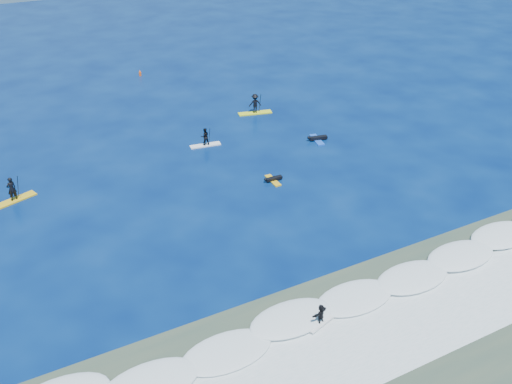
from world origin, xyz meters
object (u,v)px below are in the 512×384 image
sup_paddler_left (13,193)px  marker_buoy (140,73)px  prone_paddler_far (317,139)px  prone_paddler_near (273,179)px  sup_paddler_center (205,138)px  sup_paddler_right (255,105)px  wave_surfer (321,315)px

sup_paddler_left → marker_buoy: 27.86m
prone_paddler_far → prone_paddler_near: bearing=136.0°
sup_paddler_center → sup_paddler_right: size_ratio=0.81×
sup_paddler_right → wave_surfer: 29.33m
wave_surfer → sup_paddler_center: bearing=64.7°
sup_paddler_right → wave_surfer: sup_paddler_right is taller
sup_paddler_left → wave_surfer: sup_paddler_left is taller
sup_paddler_center → sup_paddler_right: (7.15, 4.40, 0.20)m
sup_paddler_right → prone_paddler_far: bearing=-62.8°
sup_paddler_right → wave_surfer: bearing=-97.6°
sup_paddler_center → prone_paddler_near: 8.43m
sup_paddler_left → prone_paddler_near: (17.85, -6.15, -0.55)m
sup_paddler_right → marker_buoy: sup_paddler_right is taller
prone_paddler_near → prone_paddler_far: size_ratio=0.81×
sup_paddler_right → prone_paddler_far: (1.93, -7.97, -0.73)m
marker_buoy → wave_surfer: bearing=-95.6°
wave_surfer → marker_buoy: bearing=67.6°
sup_paddler_center → wave_surfer: bearing=-90.5°
sup_paddler_left → sup_paddler_right: (22.93, 6.41, 0.20)m
sup_paddler_center → wave_surfer: size_ratio=1.52×
sup_paddler_center → prone_paddler_near: size_ratio=1.42×
sup_paddler_left → sup_paddler_right: sup_paddler_right is taller
prone_paddler_near → wave_surfer: wave_surfer is taller
sup_paddler_center → prone_paddler_far: bearing=-13.4°
sup_paddler_right → prone_paddler_far: 8.23m
sup_paddler_center → marker_buoy: (0.82, 20.36, -0.39)m
wave_surfer → sup_paddler_right: bearing=52.0°
prone_paddler_far → marker_buoy: (-8.25, 23.92, 0.14)m
sup_paddler_center → wave_surfer: 23.20m
prone_paddler_near → wave_surfer: size_ratio=1.08×
sup_paddler_left → prone_paddler_near: bearing=-38.1°
sup_paddler_center → wave_surfer: (-3.45, -22.94, 0.03)m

